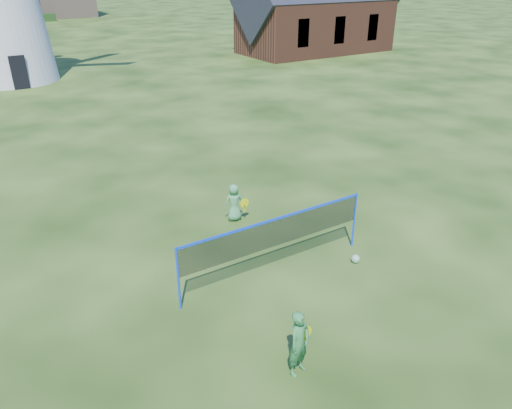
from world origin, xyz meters
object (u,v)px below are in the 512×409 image
at_px(player_boy, 234,202).
at_px(play_ball, 356,259).
at_px(chapel, 316,13).
at_px(badminton_net, 276,233).
at_px(player_girl, 299,343).

distance_m(player_boy, play_ball, 3.95).
height_order(player_boy, play_ball, player_boy).
relative_size(chapel, badminton_net, 2.62).
relative_size(badminton_net, player_girl, 3.77).
bearing_deg(badminton_net, play_ball, -18.27).
bearing_deg(play_ball, player_boy, 111.46).
height_order(player_girl, player_boy, player_girl).
relative_size(chapel, player_boy, 11.68).
xyz_separation_m(chapel, play_ball, (-20.16, -27.18, -3.04)).
distance_m(chapel, play_ball, 33.98).
bearing_deg(player_boy, badminton_net, 88.16).
distance_m(badminton_net, player_boy, 3.10).
bearing_deg(player_girl, badminton_net, 45.99).
xyz_separation_m(chapel, player_girl, (-23.60, -29.37, -2.48)).
xyz_separation_m(player_girl, play_ball, (3.44, 2.19, -0.56)).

